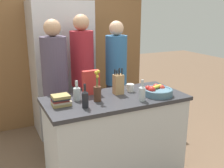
{
  "coord_description": "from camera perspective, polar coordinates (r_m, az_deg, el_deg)",
  "views": [
    {
      "loc": [
        -1.16,
        -2.31,
        1.78
      ],
      "look_at": [
        0.0,
        0.09,
        1.03
      ],
      "focal_mm": 42.0,
      "sensor_mm": 36.0,
      "label": 1
    }
  ],
  "objects": [
    {
      "name": "cereal_box",
      "position": [
        2.8,
        -4.59,
        0.35
      ],
      "size": [
        0.19,
        0.07,
        0.26
      ],
      "color": "red",
      "rests_on": "kitchen_island"
    },
    {
      "name": "refrigerator",
      "position": [
        3.92,
        -10.85,
        3.33
      ],
      "size": [
        0.83,
        0.62,
        1.9
      ],
      "color": "#B7B7BC",
      "rests_on": "ground_plane"
    },
    {
      "name": "book_stack",
      "position": [
        2.52,
        -11.08,
        -3.49
      ],
      "size": [
        0.18,
        0.14,
        0.11
      ],
      "color": "#99844C",
      "rests_on": "kitchen_island"
    },
    {
      "name": "flower_vase",
      "position": [
        2.59,
        -3.21,
        -1.55
      ],
      "size": [
        0.08,
        0.08,
        0.32
      ],
      "color": "#4C2D1E",
      "rests_on": "kitchen_island"
    },
    {
      "name": "person_in_red_tee",
      "position": [
        3.6,
        0.91,
        2.29
      ],
      "size": [
        0.29,
        0.29,
        1.65
      ],
      "rotation": [
        0.0,
        0.0,
        0.28
      ],
      "color": "#383842",
      "rests_on": "ground_plane"
    },
    {
      "name": "kitchen_island",
      "position": [
        2.91,
        0.75,
        -11.32
      ],
      "size": [
        1.48,
        0.69,
        0.91
      ],
      "color": "silver",
      "rests_on": "ground_plane"
    },
    {
      "name": "back_wall_wood",
      "position": [
        4.25,
        -9.97,
        9.1
      ],
      "size": [
        2.68,
        0.12,
        2.6
      ],
      "color": "brown",
      "rests_on": "ground_plane"
    },
    {
      "name": "knife_block",
      "position": [
        2.81,
        1.38,
        0.02
      ],
      "size": [
        0.1,
        0.09,
        0.28
      ],
      "color": "tan",
      "rests_on": "kitchen_island"
    },
    {
      "name": "bottle_wine",
      "position": [
        2.43,
        -5.87,
        -3.12
      ],
      "size": [
        0.06,
        0.06,
        0.23
      ],
      "color": "black",
      "rests_on": "kitchen_island"
    },
    {
      "name": "bottle_vinegar",
      "position": [
        2.62,
        6.57,
        -1.86
      ],
      "size": [
        0.07,
        0.07,
        0.22
      ],
      "color": "#B2BCC1",
      "rests_on": "kitchen_island"
    },
    {
      "name": "fruit_bowl",
      "position": [
        2.82,
        9.83,
        -1.52
      ],
      "size": [
        0.31,
        0.31,
        0.1
      ],
      "color": "slate",
      "rests_on": "kitchen_island"
    },
    {
      "name": "person_at_sink",
      "position": [
        3.19,
        -12.21,
        0.51
      ],
      "size": [
        0.3,
        0.3,
        1.69
      ],
      "rotation": [
        0.0,
        0.0,
        0.42
      ],
      "color": "#383842",
      "rests_on": "ground_plane"
    },
    {
      "name": "bottle_oil",
      "position": [
        2.64,
        -7.65,
        -1.84
      ],
      "size": [
        0.08,
        0.08,
        0.2
      ],
      "color": "#B2BCC1",
      "rests_on": "kitchen_island"
    },
    {
      "name": "coffee_mug",
      "position": [
        2.92,
        3.97,
        -0.8
      ],
      "size": [
        0.08,
        0.11,
        0.08
      ],
      "color": "silver",
      "rests_on": "kitchen_island"
    },
    {
      "name": "person_in_blue",
      "position": [
        3.41,
        -6.4,
        2.33
      ],
      "size": [
        0.3,
        0.3,
        1.74
      ],
      "rotation": [
        0.0,
        0.0,
        0.42
      ],
      "color": "#383842",
      "rests_on": "ground_plane"
    }
  ]
}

